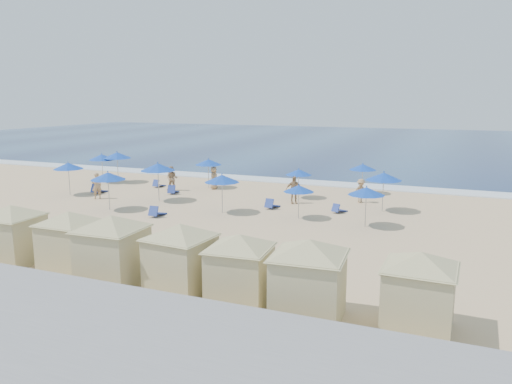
# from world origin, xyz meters

# --- Properties ---
(ground) EXTENTS (160.00, 160.00, 0.00)m
(ground) POSITION_xyz_m (0.00, 0.00, 0.00)
(ground) COLOR #D4B386
(ground) RESTS_ON ground
(ocean) EXTENTS (160.00, 80.00, 0.06)m
(ocean) POSITION_xyz_m (0.00, 55.00, 0.03)
(ocean) COLOR navy
(ocean) RESTS_ON ground
(surf_line) EXTENTS (160.00, 2.50, 0.08)m
(surf_line) POSITION_xyz_m (0.00, 15.50, 0.04)
(surf_line) COLOR white
(surf_line) RESTS_ON ground
(trash_bin) EXTENTS (0.75, 0.75, 0.71)m
(trash_bin) POSITION_xyz_m (-1.48, -4.77, 0.36)
(trash_bin) COLOR black
(trash_bin) RESTS_ON ground
(cabana_0) EXTENTS (4.48, 4.48, 2.81)m
(cabana_0) POSITION_xyz_m (-3.24, -9.28, 1.61)
(cabana_0) COLOR #C8BB89
(cabana_0) RESTS_ON ground
(cabana_1) EXTENTS (4.35, 4.35, 2.73)m
(cabana_1) POSITION_xyz_m (-0.34, -9.01, 1.56)
(cabana_1) COLOR #C8BB89
(cabana_1) RESTS_ON ground
(cabana_2) EXTENTS (4.72, 4.72, 2.96)m
(cabana_2) POSITION_xyz_m (2.31, -9.60, 1.70)
(cabana_2) COLOR #C8BB89
(cabana_2) RESTS_ON ground
(cabana_3) EXTENTS (4.50, 4.50, 2.83)m
(cabana_3) POSITION_xyz_m (5.15, -9.30, 1.62)
(cabana_3) COLOR #C8BB89
(cabana_3) RESTS_ON ground
(cabana_4) EXTENTS (4.32, 4.32, 2.72)m
(cabana_4) POSITION_xyz_m (7.59, -9.43, 1.56)
(cabana_4) COLOR #C8BB89
(cabana_4) RESTS_ON ground
(cabana_5) EXTENTS (4.68, 4.68, 2.95)m
(cabana_5) POSITION_xyz_m (10.17, -9.77, 1.69)
(cabana_5) COLOR #C8BB89
(cabana_5) RESTS_ON ground
(cabana_6) EXTENTS (4.41, 4.41, 2.76)m
(cabana_6) POSITION_xyz_m (13.51, -9.23, 1.58)
(cabana_6) COLOR #C8BB89
(cabana_6) RESTS_ON ground
(umbrella_0) EXTENTS (2.19, 2.19, 2.49)m
(umbrella_0) POSITION_xyz_m (-13.57, 8.99, 2.16)
(umbrella_0) COLOR #A5A8AD
(umbrella_0) RESTS_ON ground
(umbrella_1) EXTENTS (2.17, 2.17, 2.47)m
(umbrella_1) POSITION_xyz_m (-12.23, 3.69, 2.14)
(umbrella_1) COLOR #A5A8AD
(umbrella_1) RESTS_ON ground
(umbrella_2) EXTENTS (2.34, 2.34, 2.66)m
(umbrella_2) POSITION_xyz_m (-12.38, 9.49, 2.31)
(umbrella_2) COLOR #A5A8AD
(umbrella_2) RESTS_ON ground
(umbrella_3) EXTENTS (2.22, 2.22, 2.53)m
(umbrella_3) POSITION_xyz_m (-6.18, 0.67, 2.19)
(umbrella_3) COLOR #A5A8AD
(umbrella_3) RESTS_ON ground
(umbrella_4) EXTENTS (2.10, 2.10, 2.39)m
(umbrella_4) POSITION_xyz_m (-4.08, 10.14, 2.07)
(umbrella_4) COLOR #A5A8AD
(umbrella_4) RESTS_ON ground
(umbrella_5) EXTENTS (2.41, 2.41, 2.74)m
(umbrella_5) POSITION_xyz_m (-4.87, 4.29, 2.38)
(umbrella_5) COLOR #A5A8AD
(umbrella_5) RESTS_ON ground
(umbrella_6) EXTENTS (2.19, 2.19, 2.49)m
(umbrella_6) POSITION_xyz_m (0.81, 2.76, 2.16)
(umbrella_6) COLOR #A5A8AD
(umbrella_6) RESTS_ON ground
(umbrella_7) EXTENTS (1.90, 1.90, 2.16)m
(umbrella_7) POSITION_xyz_m (3.75, 9.01, 1.87)
(umbrella_7) COLOR #A5A8AD
(umbrella_7) RESTS_ON ground
(umbrella_8) EXTENTS (1.84, 1.84, 2.09)m
(umbrella_8) POSITION_xyz_m (5.66, 3.14, 1.81)
(umbrella_8) COLOR #A5A8AD
(umbrella_8) RESTS_ON ground
(umbrella_9) EXTENTS (2.04, 2.04, 2.32)m
(umbrella_9) POSITION_xyz_m (7.61, 12.43, 2.01)
(umbrella_9) COLOR #A5A8AD
(umbrella_9) RESTS_ON ground
(umbrella_10) EXTENTS (2.26, 2.26, 2.57)m
(umbrella_10) POSITION_xyz_m (9.95, 7.00, 2.23)
(umbrella_10) COLOR #A5A8AD
(umbrella_10) RESTS_ON ground
(umbrella_11) EXTENTS (2.05, 2.05, 2.33)m
(umbrella_11) POSITION_xyz_m (9.67, 2.75, 2.02)
(umbrella_11) COLOR #A5A8AD
(umbrella_11) RESTS_ON ground
(beach_chair_0) EXTENTS (0.72, 1.44, 0.77)m
(beach_chair_0) POSITION_xyz_m (-10.66, 4.93, 0.27)
(beach_chair_0) COLOR #2A409A
(beach_chair_0) RESTS_ON ground
(beach_chair_1) EXTENTS (0.60, 1.21, 0.65)m
(beach_chair_1) POSITION_xyz_m (-8.00, 8.91, 0.23)
(beach_chair_1) COLOR #2A409A
(beach_chair_1) RESTS_ON ground
(beach_chair_2) EXTENTS (0.88, 1.38, 0.70)m
(beach_chair_2) POSITION_xyz_m (-5.39, 6.92, 0.24)
(beach_chair_2) COLOR #2A409A
(beach_chair_2) RESTS_ON ground
(beach_chair_3) EXTENTS (0.65, 1.32, 0.71)m
(beach_chair_3) POSITION_xyz_m (-2.41, 0.33, 0.25)
(beach_chair_3) COLOR #2A409A
(beach_chair_3) RESTS_ON ground
(beach_chair_4) EXTENTS (0.70, 1.32, 0.70)m
(beach_chair_4) POSITION_xyz_m (3.19, 5.12, 0.24)
(beach_chair_4) COLOR #2A409A
(beach_chair_4) RESTS_ON ground
(beach_chair_5) EXTENTS (0.88, 1.22, 0.61)m
(beach_chair_5) POSITION_xyz_m (7.49, 5.58, 0.21)
(beach_chair_5) COLOR #2A409A
(beach_chair_5) RESTS_ON ground
(beachgoer_0) EXTENTS (0.76, 0.82, 1.87)m
(beachgoer_0) POSITION_xyz_m (-9.36, 3.27, 0.94)
(beachgoer_0) COLOR tan
(beachgoer_0) RESTS_ON ground
(beachgoer_1) EXTENTS (1.08, 0.94, 1.89)m
(beachgoer_1) POSITION_xyz_m (-6.11, 7.98, 0.95)
(beachgoer_1) COLOR tan
(beachgoer_1) RESTS_ON ground
(beachgoer_2) EXTENTS (1.19, 0.93, 1.88)m
(beachgoer_2) POSITION_xyz_m (4.02, 7.15, 0.94)
(beachgoer_2) COLOR tan
(beachgoer_2) RESTS_ON ground
(beachgoer_3) EXTENTS (1.19, 1.16, 1.64)m
(beachgoer_3) POSITION_xyz_m (8.16, 9.15, 0.82)
(beachgoer_3) COLOR tan
(beachgoer_3) RESTS_ON ground
(beachgoer_4) EXTENTS (0.87, 1.03, 1.79)m
(beachgoer_4) POSITION_xyz_m (-3.46, 9.86, 0.89)
(beachgoer_4) COLOR tan
(beachgoer_4) RESTS_ON ground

